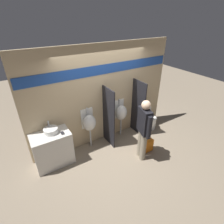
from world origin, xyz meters
TOP-DOWN VIEW (x-y plane):
  - ground_plane at (0.00, 0.00)m, footprint 16.00×16.00m
  - display_wall at (0.00, 0.60)m, footprint 4.17×0.07m
  - sink_counter at (-1.59, 0.30)m, footprint 0.88×0.54m
  - sink_basin at (-1.54, 0.36)m, footprint 0.32×0.32m
  - cell_phone at (-1.33, 0.20)m, footprint 0.07×0.14m
  - divider_near_counter at (-0.04, 0.28)m, footprint 0.03×0.58m
  - divider_mid at (0.97, 0.28)m, footprint 0.03×0.58m
  - urinal_near_counter at (-0.55, 0.43)m, footprint 0.36×0.30m
  - urinal_far at (0.47, 0.43)m, footprint 0.36×0.30m
  - toilet at (1.48, 0.27)m, footprint 0.38×0.54m
  - person_in_vest at (0.37, -0.67)m, footprint 0.28×0.55m
  - shopping_bag at (0.67, -0.58)m, footprint 0.28×0.15m

SIDE VIEW (x-z plane):
  - ground_plane at x=0.00m, z-range 0.00..0.00m
  - shopping_bag at x=0.67m, z-range -0.06..0.42m
  - toilet at x=1.48m, z-range -0.13..0.69m
  - sink_counter at x=-1.59m, z-range 0.00..0.87m
  - urinal_near_counter at x=-0.55m, z-range 0.18..1.35m
  - urinal_far at x=0.47m, z-range 0.18..1.35m
  - divider_near_counter at x=-0.04m, z-range 0.00..1.67m
  - divider_mid at x=0.97m, z-range 0.00..1.67m
  - cell_phone at x=-1.33m, z-range 0.87..0.88m
  - person_in_vest at x=0.37m, z-range 0.08..1.71m
  - sink_basin at x=-1.54m, z-range 0.80..1.06m
  - display_wall at x=0.00m, z-range 0.01..2.71m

